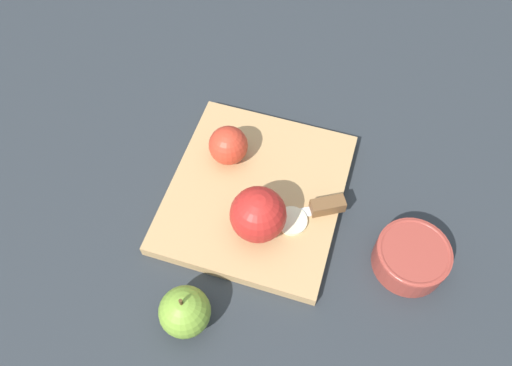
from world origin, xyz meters
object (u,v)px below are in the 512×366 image
at_px(apple_half_right, 258,215).
at_px(knife, 322,207).
at_px(apple_half_left, 228,145).
at_px(bowl, 412,257).
at_px(apple_whole, 185,312).

bearing_deg(apple_half_right, knife, 15.54).
height_order(apple_half_left, bowl, apple_half_left).
bearing_deg(apple_whole, apple_half_left, -173.13).
distance_m(apple_half_left, apple_whole, 0.29).
height_order(apple_whole, bowl, apple_whole).
xyz_separation_m(apple_half_right, bowl, (-0.02, 0.24, -0.04)).
height_order(apple_half_right, knife, apple_half_right).
bearing_deg(apple_half_left, bowl, -6.32).
xyz_separation_m(apple_half_right, apple_whole, (0.17, -0.06, -0.03)).
relative_size(knife, apple_whole, 1.60).
distance_m(apple_half_right, knife, 0.11).
bearing_deg(apple_half_right, apple_whole, -128.64).
xyz_separation_m(apple_whole, bowl, (-0.19, 0.30, -0.01)).
bearing_deg(apple_half_left, knife, -7.30).
xyz_separation_m(apple_half_left, bowl, (0.09, 0.33, -0.03)).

